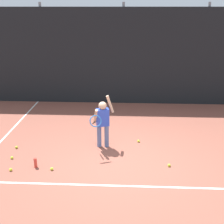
# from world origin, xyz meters

# --- Properties ---
(ground_plane) EXTENTS (20.00, 20.00, 0.00)m
(ground_plane) POSITION_xyz_m (0.00, 0.00, 0.00)
(ground_plane) COLOR brown
(court_line_baseline) EXTENTS (9.00, 0.05, 0.00)m
(court_line_baseline) POSITION_xyz_m (0.00, -1.05, 0.00)
(court_line_baseline) COLOR white
(court_line_baseline) RESTS_ON ground
(court_line_sideline) EXTENTS (0.05, 9.00, 0.00)m
(court_line_sideline) POSITION_xyz_m (-3.19, 1.00, 0.00)
(court_line_sideline) COLOR white
(court_line_sideline) RESTS_ON ground
(back_fence_windscreen) EXTENTS (11.70, 0.08, 3.38)m
(back_fence_windscreen) POSITION_xyz_m (0.00, 4.32, 1.69)
(back_fence_windscreen) COLOR black
(back_fence_windscreen) RESTS_ON ground
(fence_post_1) EXTENTS (0.09, 0.09, 3.53)m
(fence_post_1) POSITION_xyz_m (-2.85, 4.38, 1.76)
(fence_post_1) COLOR slate
(fence_post_1) RESTS_ON ground
(fence_post_2) EXTENTS (0.09, 0.09, 3.53)m
(fence_post_2) POSITION_xyz_m (0.00, 4.38, 1.76)
(fence_post_2) COLOR slate
(fence_post_2) RESTS_ON ground
(fence_post_3) EXTENTS (0.09, 0.09, 3.53)m
(fence_post_3) POSITION_xyz_m (2.85, 4.38, 1.76)
(fence_post_3) COLOR slate
(fence_post_3) RESTS_ON ground
(tennis_player) EXTENTS (0.57, 0.73, 1.35)m
(tennis_player) POSITION_xyz_m (-0.44, 0.66, 0.73)
(tennis_player) COLOR slate
(tennis_player) RESTS_ON ground
(water_bottle) EXTENTS (0.07, 0.07, 0.22)m
(water_bottle) POSITION_xyz_m (-1.86, -0.42, 0.11)
(water_bottle) COLOR #D83F33
(water_bottle) RESTS_ON ground
(tennis_ball_0) EXTENTS (0.07, 0.07, 0.07)m
(tennis_ball_0) POSITION_xyz_m (1.13, -0.24, 0.03)
(tennis_ball_0) COLOR #CCE033
(tennis_ball_0) RESTS_ON ground
(tennis_ball_1) EXTENTS (0.07, 0.07, 0.07)m
(tennis_ball_1) POSITION_xyz_m (-1.47, -0.53, 0.03)
(tennis_ball_1) COLOR #CCE033
(tennis_ball_1) RESTS_ON ground
(tennis_ball_2) EXTENTS (0.07, 0.07, 0.07)m
(tennis_ball_2) POSITION_xyz_m (-2.36, -0.60, 0.03)
(tennis_ball_2) COLOR #CCE033
(tennis_ball_2) RESTS_ON ground
(tennis_ball_3) EXTENTS (0.07, 0.07, 0.07)m
(tennis_ball_3) POSITION_xyz_m (-2.53, -0.08, 0.03)
(tennis_ball_3) COLOR #CCE033
(tennis_ball_3) RESTS_ON ground
(tennis_ball_4) EXTENTS (0.07, 0.07, 0.07)m
(tennis_ball_4) POSITION_xyz_m (-2.62, 0.46, 0.03)
(tennis_ball_4) COLOR #CCE033
(tennis_ball_4) RESTS_ON ground
(tennis_ball_5) EXTENTS (0.07, 0.07, 0.07)m
(tennis_ball_5) POSITION_xyz_m (0.49, 0.97, 0.03)
(tennis_ball_5) COLOR #CCE033
(tennis_ball_5) RESTS_ON ground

